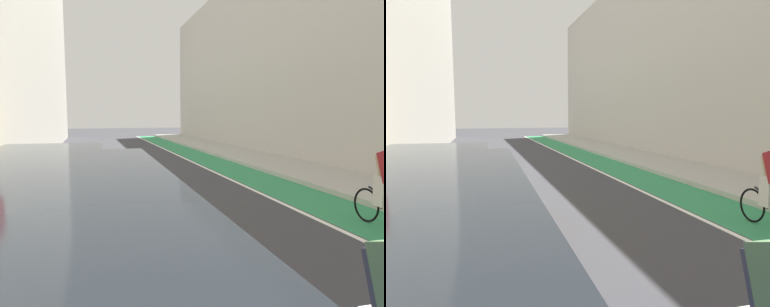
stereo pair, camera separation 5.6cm
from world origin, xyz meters
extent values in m
plane|color=#38383D|center=(0.00, 15.59, 0.00)|extent=(86.19, 86.19, 0.00)
cube|color=#2D8451|center=(3.05, 17.59, 0.00)|extent=(1.60, 39.18, 0.00)
cube|color=white|center=(2.15, 17.59, 0.00)|extent=(0.12, 39.18, 0.00)
cube|color=#A8A59E|center=(5.18, 17.59, 0.07)|extent=(2.67, 39.18, 0.14)
cube|color=#B2ADA3|center=(7.72, 19.59, 5.24)|extent=(2.40, 35.18, 10.48)
cube|color=yellow|center=(-2.80, 9.75, 0.68)|extent=(2.05, 4.43, 0.70)
cube|color=black|center=(-2.80, 9.53, 1.26)|extent=(1.76, 1.88, 0.55)
cylinder|color=black|center=(-3.65, 11.41, 0.33)|extent=(0.24, 0.66, 0.66)
cylinder|color=black|center=(-1.87, 11.37, 0.33)|extent=(0.24, 0.66, 0.66)
cylinder|color=black|center=(-1.94, 8.08, 0.33)|extent=(0.24, 0.66, 0.66)
torus|color=black|center=(2.97, 8.74, 0.33)|extent=(0.06, 0.66, 0.66)
cylinder|color=black|center=(2.96, 8.40, 0.63)|extent=(0.04, 0.12, 0.55)
cube|color=beige|center=(2.95, 8.32, 0.70)|extent=(0.29, 0.25, 0.56)
camera|label=1|loc=(-2.13, 3.35, 2.07)|focal=32.55mm
camera|label=2|loc=(-2.08, 3.34, 2.07)|focal=32.55mm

